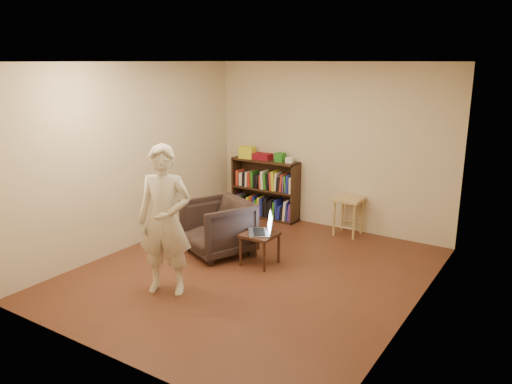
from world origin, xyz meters
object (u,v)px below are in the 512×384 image
Objects in this scene: armchair at (218,227)px; laptop at (263,229)px; bookshelf at (266,192)px; stool at (349,205)px; side_table at (260,239)px; person at (165,221)px.

laptop is (0.73, 0.01, 0.11)m from armchair.
bookshelf is at bearing 124.49° from armchair.
armchair is at bearing -79.57° from bookshelf.
stool is at bearing 127.70° from laptop.
stool is 1.80m from side_table.
stool is at bearing 73.10° from side_table.
bookshelf is at bearing 174.57° from laptop.
armchair is 1.38m from person.
bookshelf is 3.13m from person.
bookshelf is at bearing 119.55° from side_table.
side_table is at bearing -106.90° from stool.
armchair reaches higher than stool.
laptop is at bearing -106.09° from stool.
bookshelf reaches higher than laptop.
person is (0.22, -1.27, 0.48)m from armchair.
bookshelf is at bearing 176.86° from stool.
bookshelf reaches higher than side_table.
side_table is (0.69, -0.02, -0.02)m from armchair.
armchair is (-1.21, -1.70, -0.09)m from stool.
side_table is 1.43m from person.
side_table is 0.25× the size of person.
bookshelf is 2.04× the size of stool.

